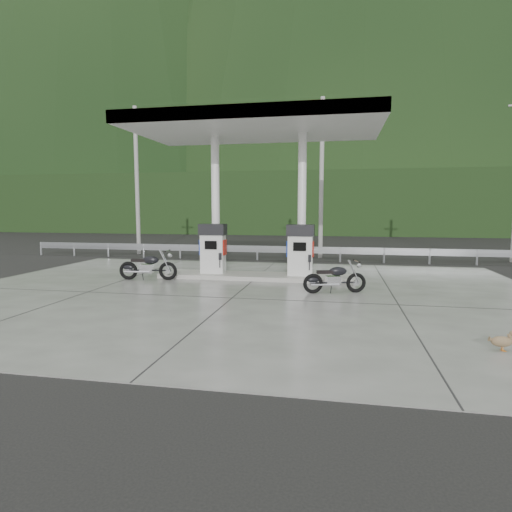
% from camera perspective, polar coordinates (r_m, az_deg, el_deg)
% --- Properties ---
extents(ground, '(160.00, 160.00, 0.00)m').
position_cam_1_polar(ground, '(13.08, -2.14, -4.81)').
color(ground, black).
rests_on(ground, ground).
extents(forecourt_apron, '(18.00, 14.00, 0.02)m').
position_cam_1_polar(forecourt_apron, '(13.08, -2.14, -4.77)').
color(forecourt_apron, slate).
rests_on(forecourt_apron, ground).
extents(pump_island, '(7.00, 1.40, 0.15)m').
position_cam_1_polar(pump_island, '(15.47, -0.03, -2.70)').
color(pump_island, '#9E9B93').
rests_on(pump_island, forecourt_apron).
extents(gas_pump_left, '(0.95, 0.55, 1.80)m').
position_cam_1_polar(gas_pump_left, '(15.73, -5.76, 1.00)').
color(gas_pump_left, silver).
rests_on(gas_pump_left, pump_island).
extents(gas_pump_right, '(0.95, 0.55, 1.80)m').
position_cam_1_polar(gas_pump_right, '(15.12, 5.93, 0.78)').
color(gas_pump_right, silver).
rests_on(gas_pump_right, pump_island).
extents(canopy_column_left, '(0.30, 0.30, 5.00)m').
position_cam_1_polar(canopy_column_left, '(16.04, -5.41, 6.83)').
color(canopy_column_left, white).
rests_on(canopy_column_left, pump_island).
extents(canopy_column_right, '(0.30, 0.30, 5.00)m').
position_cam_1_polar(canopy_column_right, '(15.45, 6.14, 6.84)').
color(canopy_column_right, white).
rests_on(canopy_column_right, pump_island).
extents(canopy_roof, '(8.50, 5.00, 0.40)m').
position_cam_1_polar(canopy_roof, '(15.53, -0.03, 16.89)').
color(canopy_roof, white).
rests_on(canopy_roof, canopy_column_left).
extents(guardrail, '(26.00, 0.16, 1.42)m').
position_cam_1_polar(guardrail, '(20.78, 2.88, 1.33)').
color(guardrail, gray).
rests_on(guardrail, ground).
extents(road, '(60.00, 7.00, 0.01)m').
position_cam_1_polar(road, '(24.30, 4.04, 0.38)').
color(road, black).
rests_on(road, ground).
extents(utility_pole_a, '(0.22, 0.22, 8.00)m').
position_cam_1_polar(utility_pole_a, '(24.60, -15.59, 9.56)').
color(utility_pole_a, gray).
rests_on(utility_pole_a, ground).
extents(utility_pole_b, '(0.22, 0.22, 8.00)m').
position_cam_1_polar(utility_pole_b, '(22.06, 8.73, 10.12)').
color(utility_pole_b, gray).
rests_on(utility_pole_b, ground).
extents(tree_band, '(80.00, 6.00, 6.00)m').
position_cam_1_polar(tree_band, '(42.59, 7.14, 6.96)').
color(tree_band, black).
rests_on(tree_band, ground).
extents(forested_hills, '(100.00, 40.00, 140.00)m').
position_cam_1_polar(forested_hills, '(72.59, 8.73, 4.31)').
color(forested_hills, black).
rests_on(forested_hills, ground).
extents(motorcycle_left, '(2.00, 0.84, 0.92)m').
position_cam_1_polar(motorcycle_left, '(15.57, -14.20, -1.40)').
color(motorcycle_left, black).
rests_on(motorcycle_left, forecourt_apron).
extents(motorcycle_right, '(1.88, 1.06, 0.85)m').
position_cam_1_polar(motorcycle_right, '(12.98, 10.46, -3.01)').
color(motorcycle_right, black).
rests_on(motorcycle_right, forecourt_apron).
extents(duck, '(0.45, 0.15, 0.32)m').
position_cam_1_polar(duck, '(8.88, 29.91, -9.89)').
color(duck, brown).
rests_on(duck, forecourt_apron).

